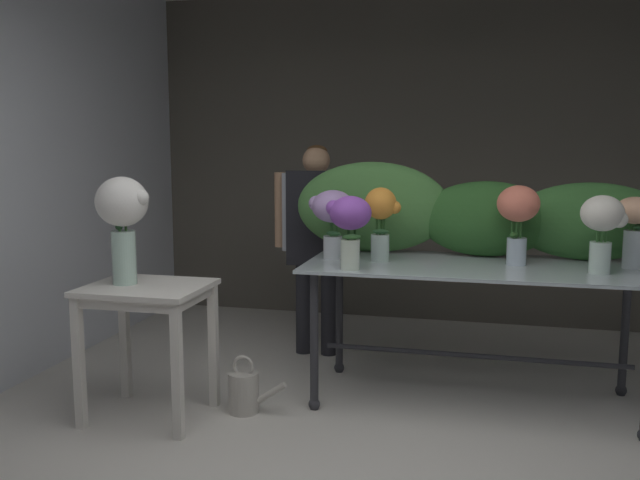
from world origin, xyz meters
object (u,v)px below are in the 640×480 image
florist (316,227)px  vase_sunset_anemones (381,217)px  vase_ivory_lilies (603,224)px  vase_white_roses_tall (123,216)px  watering_can (244,391)px  display_table_glass (475,286)px  vase_peach_roses (634,223)px  side_table_white (147,305)px  vase_coral_hydrangea (518,213)px  vase_violet_carnations (350,222)px  vase_lilac_peonies (332,213)px

florist → vase_sunset_anemones: bearing=-51.0°
vase_ivory_lilies → vase_white_roses_tall: (-2.60, -0.56, 0.04)m
vase_ivory_lilies → watering_can: 2.23m
display_table_glass → vase_peach_roses: 0.96m
side_table_white → vase_peach_roses: size_ratio=1.87×
vase_coral_hydrangea → vase_violet_carnations: bearing=-157.6°
florist → vase_violet_carnations: size_ratio=3.68×
watering_can → vase_ivory_lilies: bearing=10.6°
vase_coral_hydrangea → vase_peach_roses: (0.64, 0.04, -0.04)m
vase_violet_carnations → vase_peach_roses: (1.57, 0.43, -0.01)m
florist → vase_ivory_lilies: 2.02m
side_table_white → vase_ivory_lilies: 2.57m
vase_white_roses_tall → watering_can: vase_white_roses_tall is taller
display_table_glass → florist: (-1.16, 0.71, 0.23)m
display_table_glass → vase_ivory_lilies: size_ratio=4.63×
display_table_glass → vase_lilac_peonies: (-0.88, -0.00, 0.41)m
side_table_white → vase_sunset_anemones: size_ratio=1.72×
vase_lilac_peonies → vase_white_roses_tall: vase_white_roses_tall is taller
vase_ivory_lilies → vase_peach_roses: vase_ivory_lilies is taller
vase_ivory_lilies → watering_can: vase_ivory_lilies is taller
vase_violet_carnations → vase_white_roses_tall: bearing=-164.2°
vase_coral_hydrangea → vase_violet_carnations: vase_coral_hydrangea is taller
vase_coral_hydrangea → vase_white_roses_tall: (-2.16, -0.73, 0.00)m
watering_can → vase_peach_roses: bearing=15.1°
side_table_white → vase_violet_carnations: bearing=17.6°
side_table_white → display_table_glass: bearing=20.6°
florist → vase_ivory_lilies: bearing=-24.3°
vase_lilac_peonies → vase_white_roses_tall: size_ratio=0.71×
vase_coral_hydrangea → display_table_glass: bearing=-166.5°
side_table_white → watering_can: size_ratio=2.20×
vase_violet_carnations → vase_white_roses_tall: (-1.23, -0.35, 0.04)m
display_table_glass → vase_coral_hydrangea: vase_coral_hydrangea is taller
vase_ivory_lilies → vase_lilac_peonies: (-1.55, 0.12, 0.01)m
display_table_glass → vase_violet_carnations: (-0.70, -0.33, 0.40)m
display_table_glass → side_table_white: 1.92m
side_table_white → vase_lilac_peonies: size_ratio=1.81×
vase_ivory_lilies → vase_violet_carnations: size_ratio=1.03×
vase_ivory_lilies → vase_violet_carnations: bearing=-171.3°
florist → vase_coral_hydrangea: florist is taller
vase_peach_roses → watering_can: vase_peach_roses is taller
vase_white_roses_tall → florist: bearing=61.1°
vase_sunset_anemones → vase_lilac_peonies: 0.31m
display_table_glass → vase_violet_carnations: 0.87m
side_table_white → florist: 1.55m
watering_can → side_table_white: bearing=-159.6°
florist → vase_lilac_peonies: size_ratio=3.62×
vase_violet_carnations → vase_white_roses_tall: vase_white_roses_tall is taller
florist → vase_violet_carnations: bearing=-66.0°
vase_peach_roses → vase_white_roses_tall: 2.90m
vase_white_roses_tall → vase_lilac_peonies: bearing=32.8°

